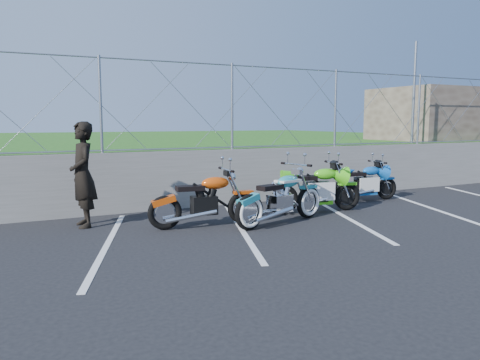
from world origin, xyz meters
name	(u,v)px	position (x,y,z in m)	size (l,w,h in m)	color
ground	(268,241)	(0.00, 0.00, 0.00)	(90.00, 90.00, 0.00)	black
retaining_wall	(193,179)	(0.00, 3.50, 0.65)	(30.00, 0.22, 1.30)	slate
grass_field	(109,153)	(0.00, 13.50, 0.65)	(30.00, 20.00, 1.30)	#205115
stone_building	(446,115)	(10.50, 5.50, 2.20)	(5.00, 3.00, 1.80)	brown
chain_link_fence	(192,106)	(0.00, 3.50, 2.30)	(28.00, 0.03, 2.00)	gray
sign_pole	(414,93)	(7.20, 3.90, 2.80)	(0.08, 0.08, 3.00)	gray
parking_lines	(296,222)	(1.20, 1.00, 0.00)	(18.29, 4.31, 0.01)	silver
cruiser_turquoise	(282,200)	(0.89, 1.06, 0.46)	(2.24, 0.82, 1.14)	black
naked_orange	(207,202)	(-0.49, 1.47, 0.46)	(2.15, 0.73, 1.07)	black
sportbike_green	(318,191)	(2.20, 1.71, 0.46)	(2.06, 0.73, 1.08)	black
sportbike_blue	(366,184)	(4.10, 2.35, 0.42)	(1.88, 0.67, 0.97)	black
person_standing	(83,175)	(-2.55, 2.45, 0.98)	(0.71, 0.47, 1.96)	black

